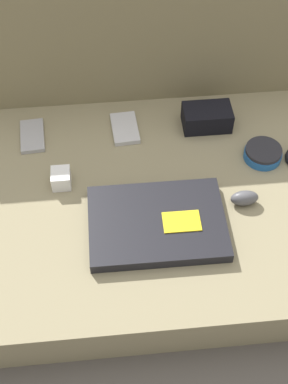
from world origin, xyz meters
name	(u,v)px	position (x,y,z in m)	size (l,w,h in m)	color
ground_plane	(144,225)	(0.00, 0.00, 0.00)	(8.00, 8.00, 0.00)	#4C4742
couch_seat	(144,211)	(0.00, 0.00, 0.06)	(1.13, 0.73, 0.12)	#847A5B
couch_backrest	(129,45)	(0.00, 0.46, 0.25)	(1.13, 0.20, 0.50)	#756B4C
laptop	(157,223)	(0.02, -0.09, 0.14)	(0.33, 0.24, 0.03)	black
computer_mouse	(244,198)	(0.25, -0.04, 0.14)	(0.07, 0.04, 0.04)	#4C4C51
speaker_puck	(263,153)	(0.33, 0.10, 0.14)	(0.10, 0.10, 0.03)	#1E569E
phone_silver	(125,128)	(-0.03, 0.24, 0.13)	(0.08, 0.12, 0.01)	#B7B7BC
phone_black	(32,136)	(-0.29, 0.24, 0.13)	(0.07, 0.13, 0.01)	#99999E
camera_pouch	(207,117)	(0.20, 0.24, 0.16)	(0.13, 0.08, 0.06)	black
charger_brick	(61,178)	(-0.21, 0.06, 0.15)	(0.05, 0.05, 0.05)	silver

